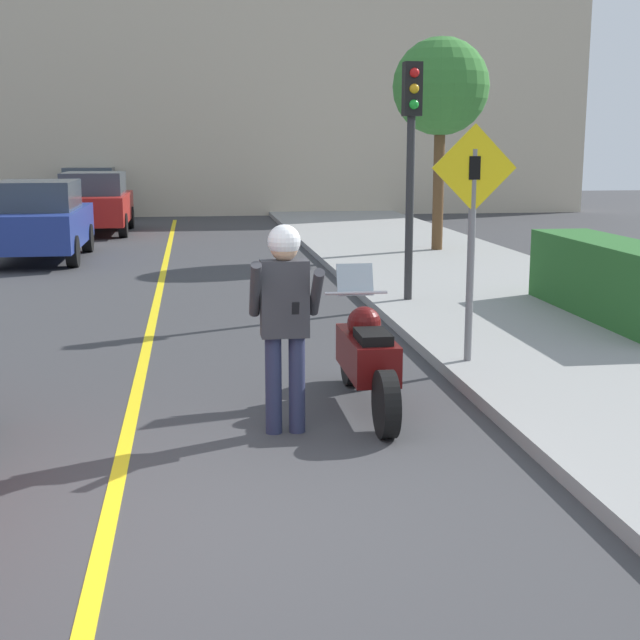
% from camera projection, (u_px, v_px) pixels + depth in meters
% --- Properties ---
extents(ground_plane, '(80.00, 80.00, 0.00)m').
position_uv_depth(ground_plane, '(201.00, 520.00, 5.85)').
color(ground_plane, '#38383A').
extents(sidewalk_curb, '(4.40, 44.00, 0.13)m').
position_uv_depth(sidewalk_curb, '(612.00, 350.00, 10.38)').
color(sidewalk_curb, gray).
rests_on(sidewalk_curb, ground).
extents(road_center_line, '(0.12, 36.00, 0.01)m').
position_uv_depth(road_center_line, '(150.00, 334.00, 11.60)').
color(road_center_line, yellow).
rests_on(road_center_line, ground).
extents(building_backdrop, '(28.00, 1.20, 9.27)m').
position_uv_depth(building_backdrop, '(190.00, 78.00, 30.21)').
color(building_backdrop, beige).
rests_on(building_backdrop, ground).
extents(motorcycle, '(0.62, 2.27, 1.27)m').
position_uv_depth(motorcycle, '(367.00, 357.00, 8.25)').
color(motorcycle, black).
rests_on(motorcycle, ground).
extents(person_biker, '(0.59, 0.48, 1.78)m').
position_uv_depth(person_biker, '(285.00, 306.00, 7.42)').
color(person_biker, '#282D4C').
rests_on(person_biker, ground).
extents(crossing_sign, '(0.91, 0.08, 2.51)m').
position_uv_depth(crossing_sign, '(472.00, 221.00, 9.34)').
color(crossing_sign, slate).
rests_on(crossing_sign, sidewalk_curb).
extents(traffic_light, '(0.26, 0.30, 3.46)m').
position_uv_depth(traffic_light, '(411.00, 136.00, 12.95)').
color(traffic_light, '#2D2D30').
rests_on(traffic_light, sidewalk_curb).
extents(hedge_row, '(0.90, 3.87, 1.02)m').
position_uv_depth(hedge_row, '(615.00, 280.00, 11.96)').
color(hedge_row, '#286028').
rests_on(hedge_row, sidewalk_curb).
extents(street_tree, '(2.08, 2.08, 4.56)m').
position_uv_depth(street_tree, '(441.00, 88.00, 19.14)').
color(street_tree, brown).
rests_on(street_tree, sidewalk_curb).
extents(parked_car_blue, '(1.88, 4.20, 1.68)m').
position_uv_depth(parked_car_blue, '(39.00, 220.00, 18.84)').
color(parked_car_blue, black).
rests_on(parked_car_blue, ground).
extents(parked_car_red, '(1.88, 4.20, 1.68)m').
position_uv_depth(parked_car_red, '(95.00, 202.00, 24.55)').
color(parked_car_red, black).
rests_on(parked_car_red, ground).
extents(parked_car_grey, '(1.88, 4.20, 1.68)m').
position_uv_depth(parked_car_grey, '(92.00, 192.00, 29.99)').
color(parked_car_grey, black).
rests_on(parked_car_grey, ground).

